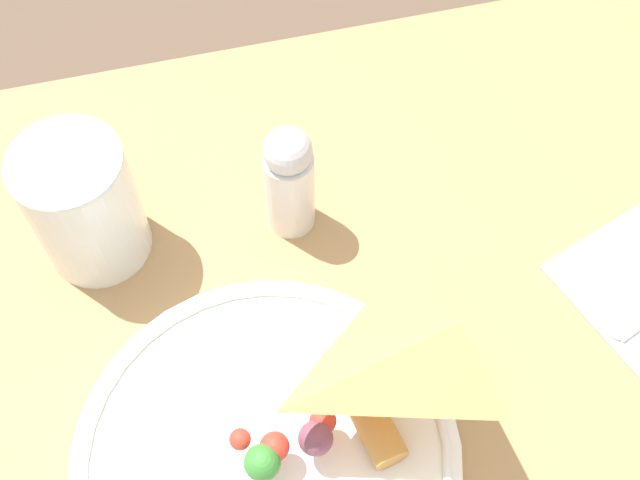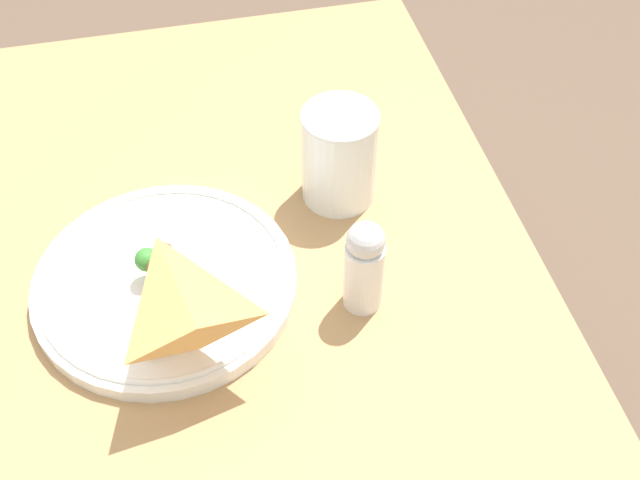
# 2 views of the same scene
# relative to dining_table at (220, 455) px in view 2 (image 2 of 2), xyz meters

# --- Properties ---
(dining_table) EXTENTS (1.18, 0.71, 0.71)m
(dining_table) POSITION_rel_dining_table_xyz_m (0.00, 0.00, 0.00)
(dining_table) COLOR #A87F51
(dining_table) RESTS_ON ground_plane
(plate_pizza) EXTENTS (0.26, 0.26, 0.05)m
(plate_pizza) POSITION_rel_dining_table_xyz_m (0.13, 0.02, 0.12)
(plate_pizza) COLOR white
(plate_pizza) RESTS_ON dining_table
(milk_glass) EXTENTS (0.08, 0.08, 0.11)m
(milk_glass) POSITION_rel_dining_table_xyz_m (0.23, -0.17, 0.16)
(milk_glass) COLOR white
(milk_glass) RESTS_ON dining_table
(salt_shaker) EXTENTS (0.04, 0.04, 0.11)m
(salt_shaker) POSITION_rel_dining_table_xyz_m (0.08, -0.16, 0.16)
(salt_shaker) COLOR silver
(salt_shaker) RESTS_ON dining_table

